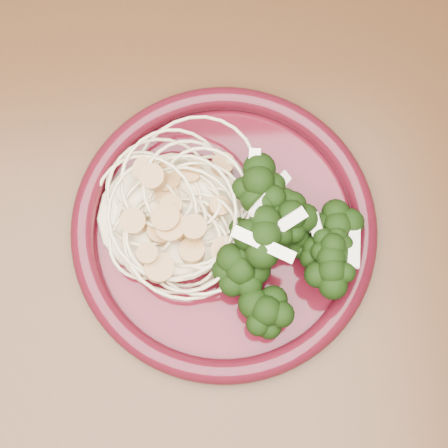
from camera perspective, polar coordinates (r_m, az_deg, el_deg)
dining_table at (r=0.62m, az=-8.34°, el=2.11°), size 1.20×0.80×0.75m
dinner_plate at (r=0.49m, az=0.00°, el=-0.34°), size 0.30×0.30×0.02m
spaghetti_pile at (r=0.49m, az=-4.73°, el=1.11°), size 0.15×0.14×0.03m
scallop_cluster at (r=0.46m, az=-5.06°, el=2.28°), size 0.15×0.15×0.04m
broccoli_pile at (r=0.47m, az=5.96°, el=-1.16°), size 0.12×0.15×0.05m
onion_garnish at (r=0.44m, az=6.34°, el=-0.25°), size 0.08×0.10×0.05m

